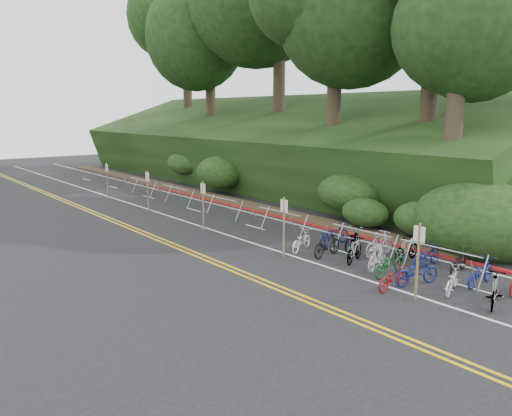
% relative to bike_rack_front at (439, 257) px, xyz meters
% --- Properties ---
extents(ground, '(120.00, 120.00, 0.00)m').
position_rel_bike_rack_front_xyz_m(ground, '(-2.78, 0.63, -0.90)').
color(ground, black).
rests_on(ground, ground).
extents(road_markings, '(7.47, 80.00, 0.01)m').
position_rel_bike_rack_front_xyz_m(road_markings, '(-2.15, 10.73, -0.90)').
color(road_markings, gold).
rests_on(road_markings, ground).
extents(red_curb, '(0.25, 28.00, 0.10)m').
position_rel_bike_rack_front_xyz_m(red_curb, '(2.92, 12.63, -0.85)').
color(red_curb, maroon).
rests_on(red_curb, ground).
extents(embankment, '(14.30, 48.14, 9.11)m').
position_rel_bike_rack_front_xyz_m(embankment, '(10.18, 19.67, 1.66)').
color(embankment, black).
rests_on(embankment, ground).
extents(tree_cluster, '(33.58, 54.98, 20.42)m').
position_rel_bike_rack_front_xyz_m(tree_cluster, '(6.97, 22.67, 11.79)').
color(tree_cluster, '#2D2319').
rests_on(tree_cluster, ground).
extents(bike_rack_front, '(1.17, 3.12, 1.24)m').
position_rel_bike_rack_front_xyz_m(bike_rack_front, '(0.00, 0.00, 0.00)').
color(bike_rack_front, '#999DA4').
rests_on(bike_rack_front, ground).
extents(bike_racks_rest, '(1.14, 23.00, 1.17)m').
position_rel_bike_rack_front_xyz_m(bike_racks_rest, '(0.22, 13.63, -0.05)').
color(bike_racks_rest, '#999DA4').
rests_on(bike_racks_rest, ground).
extents(signpost_near, '(0.08, 0.40, 2.49)m').
position_rel_bike_rack_front_xyz_m(signpost_near, '(-2.09, -0.52, 0.52)').
color(signpost_near, brown).
rests_on(signpost_near, ground).
extents(signposts_rest, '(0.08, 18.40, 2.50)m').
position_rel_bike_rack_front_xyz_m(signposts_rest, '(-2.18, 14.63, 0.53)').
color(signposts_rest, brown).
rests_on(signposts_rest, ground).
extents(bike_front, '(0.58, 1.60, 0.84)m').
position_rel_bike_rack_front_xyz_m(bike_front, '(-1.89, 0.48, -0.48)').
color(bike_front, maroon).
rests_on(bike_front, ground).
extents(bike_valet, '(3.49, 10.04, 1.07)m').
position_rel_bike_rack_front_xyz_m(bike_valet, '(0.18, 1.76, -0.42)').
color(bike_valet, slate).
rests_on(bike_valet, ground).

